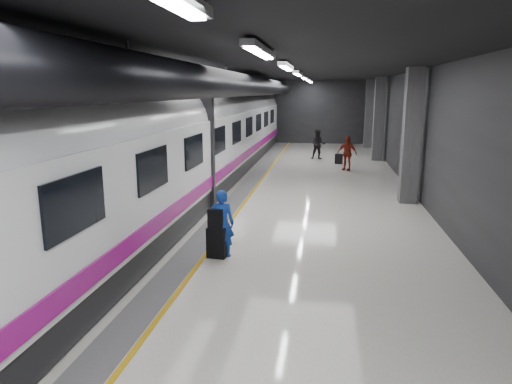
{
  "coord_description": "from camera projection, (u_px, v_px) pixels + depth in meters",
  "views": [
    {
      "loc": [
        1.73,
        -13.87,
        3.72
      ],
      "look_at": [
        0.01,
        -2.62,
        1.21
      ],
      "focal_mm": 32.0,
      "sensor_mm": 36.0,
      "label": 1
    }
  ],
  "objects": [
    {
      "name": "traveler_far_a",
      "position": [
        318.0,
        144.0,
        25.48
      ],
      "size": [
        0.86,
        0.7,
        1.67
      ],
      "primitive_type": "imported",
      "rotation": [
        0.0,
        0.0,
        0.09
      ],
      "color": "black",
      "rests_on": "ground"
    },
    {
      "name": "traveler_main",
      "position": [
        222.0,
        223.0,
        10.38
      ],
      "size": [
        0.61,
        0.43,
        1.57
      ],
      "primitive_type": "imported",
      "rotation": [
        0.0,
        0.0,
        3.23
      ],
      "color": "blue",
      "rests_on": "ground"
    },
    {
      "name": "suitcase_far",
      "position": [
        339.0,
        159.0,
        23.97
      ],
      "size": [
        0.42,
        0.34,
        0.53
      ],
      "primitive_type": "cube",
      "rotation": [
        0.0,
        0.0,
        -0.36
      ],
      "color": "black",
      "rests_on": "ground"
    },
    {
      "name": "platform_hall",
      "position": [
        264.0,
        97.0,
        14.65
      ],
      "size": [
        10.02,
        40.02,
        4.51
      ],
      "color": "black",
      "rests_on": "ground"
    },
    {
      "name": "suitcase_main",
      "position": [
        217.0,
        242.0,
        10.4
      ],
      "size": [
        0.46,
        0.32,
        0.71
      ],
      "primitive_type": "cube",
      "rotation": [
        0.0,
        0.0,
        -0.11
      ],
      "color": "black",
      "rests_on": "ground"
    },
    {
      "name": "train",
      "position": [
        167.0,
        145.0,
        14.48
      ],
      "size": [
        3.05,
        38.0,
        4.05
      ],
      "color": "black",
      "rests_on": "ground"
    },
    {
      "name": "traveler_far_b",
      "position": [
        347.0,
        153.0,
        21.9
      ],
      "size": [
        1.05,
        0.78,
        1.66
      ],
      "primitive_type": "imported",
      "rotation": [
        0.0,
        0.0,
        -0.44
      ],
      "color": "maroon",
      "rests_on": "ground"
    },
    {
      "name": "shoulder_bag",
      "position": [
        216.0,
        219.0,
        10.25
      ],
      "size": [
        0.34,
        0.19,
        0.45
      ],
      "primitive_type": "cube",
      "rotation": [
        0.0,
        0.0,
        -0.02
      ],
      "color": "black",
      "rests_on": "suitcase_main"
    },
    {
      "name": "ground",
      "position": [
        268.0,
        212.0,
        14.45
      ],
      "size": [
        40.0,
        40.0,
        0.0
      ],
      "primitive_type": "plane",
      "color": "silver",
      "rests_on": "ground"
    }
  ]
}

